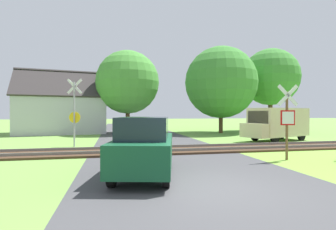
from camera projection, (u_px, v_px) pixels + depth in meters
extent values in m
plane|color=#6B9942|center=(209.00, 188.00, 6.59)|extent=(160.00, 160.00, 0.00)
cube|color=#424244|center=(187.00, 171.00, 8.55)|extent=(6.94, 80.00, 0.01)
cube|color=#422D1E|center=(162.00, 150.00, 12.98)|extent=(60.00, 2.60, 0.10)
cube|color=slate|center=(160.00, 146.00, 13.68)|extent=(60.00, 0.08, 0.12)
cube|color=slate|center=(165.00, 150.00, 12.27)|extent=(60.00, 0.08, 0.12)
cylinder|color=brown|center=(287.00, 126.00, 10.57)|extent=(0.10, 0.10, 2.77)
cube|color=red|center=(288.00, 118.00, 10.50)|extent=(0.60, 0.09, 0.60)
cube|color=white|center=(288.00, 118.00, 10.48)|extent=(0.49, 0.06, 0.49)
cube|color=white|center=(288.00, 95.00, 10.50)|extent=(0.88, 0.12, 0.88)
cube|color=white|center=(288.00, 95.00, 10.50)|extent=(0.88, 0.12, 0.88)
cylinder|color=#9E9EA5|center=(74.00, 114.00, 14.76)|extent=(0.09, 0.09, 3.67)
cube|color=white|center=(75.00, 86.00, 14.81)|extent=(0.86, 0.24, 0.88)
cube|color=white|center=(75.00, 86.00, 14.81)|extent=(0.86, 0.24, 0.88)
cylinder|color=yellow|center=(75.00, 117.00, 14.83)|extent=(0.63, 0.18, 0.64)
cube|color=#B7B7BC|center=(62.00, 115.00, 24.85)|extent=(8.40, 6.82, 3.45)
cube|color=#332D2D|center=(61.00, 83.00, 23.51)|extent=(8.38, 4.48, 2.72)
cube|color=#332D2D|center=(62.00, 86.00, 26.14)|extent=(8.38, 4.48, 2.72)
cube|color=brown|center=(85.00, 82.00, 25.58)|extent=(0.58, 0.58, 1.10)
cylinder|color=#513823|center=(128.00, 120.00, 24.52)|extent=(0.40, 0.40, 2.59)
sphere|color=#478E38|center=(128.00, 82.00, 24.50)|extent=(5.89, 5.89, 5.89)
cylinder|color=#513823|center=(221.00, 121.00, 25.10)|extent=(0.38, 0.38, 2.27)
sphere|color=#3D8433|center=(221.00, 82.00, 25.08)|extent=(6.85, 6.85, 6.85)
cylinder|color=#513823|center=(270.00, 115.00, 27.66)|extent=(0.45, 0.45, 3.48)
sphere|color=#3D8433|center=(270.00, 77.00, 27.64)|extent=(5.95, 5.95, 5.95)
cube|color=beige|center=(278.00, 122.00, 17.95)|extent=(4.59, 3.20, 1.90)
cube|color=beige|center=(254.00, 131.00, 16.68)|extent=(1.26, 1.94, 0.90)
cube|color=#19232D|center=(258.00, 117.00, 16.87)|extent=(0.58, 1.54, 0.85)
cube|color=navy|center=(267.00, 126.00, 18.77)|extent=(3.57, 1.28, 0.16)
cylinder|color=black|center=(255.00, 136.00, 17.88)|extent=(0.70, 0.40, 0.68)
cylinder|color=black|center=(275.00, 138.00, 16.55)|extent=(0.70, 0.40, 0.68)
cylinder|color=black|center=(281.00, 134.00, 19.36)|extent=(0.70, 0.40, 0.68)
cylinder|color=black|center=(301.00, 136.00, 18.03)|extent=(0.70, 0.40, 0.68)
cube|color=#144C2D|center=(145.00, 151.00, 8.07)|extent=(2.50, 4.27, 0.84)
cube|color=#19232D|center=(144.00, 128.00, 7.86)|extent=(1.86, 2.46, 0.64)
cylinder|color=black|center=(169.00, 158.00, 9.41)|extent=(0.31, 0.63, 0.60)
cylinder|color=black|center=(130.00, 157.00, 9.44)|extent=(0.31, 0.63, 0.60)
cylinder|color=black|center=(166.00, 176.00, 6.69)|extent=(0.31, 0.63, 0.60)
cylinder|color=black|center=(112.00, 175.00, 6.73)|extent=(0.31, 0.63, 0.60)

